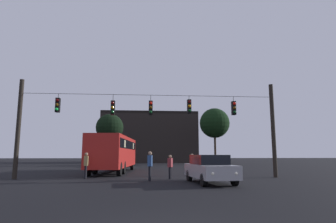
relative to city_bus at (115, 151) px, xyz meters
name	(u,v)px	position (x,y,z in m)	size (l,w,h in m)	color
ground_plane	(148,169)	(2.98, 5.51, -1.87)	(168.00, 168.00, 0.00)	black
overhead_signal_span	(150,121)	(2.97, -6.25, 1.87)	(17.28, 0.44, 6.44)	black
city_bus	(115,151)	(0.00, 0.00, 0.00)	(3.23, 11.14, 3.00)	#B21E19
car_near_right	(210,168)	(6.16, -9.71, -1.07)	(2.21, 4.46, 1.52)	#99999E
car_far_left	(122,160)	(-0.19, 10.02, -1.07)	(2.26, 4.48, 1.52)	#99999E
pedestrian_crossing_left	(86,164)	(-1.11, -6.37, -0.93)	(0.27, 0.38, 1.66)	black
pedestrian_crossing_center	(192,163)	(6.16, -3.97, -0.97)	(0.28, 0.38, 1.59)	black
pedestrian_crossing_right	(150,164)	(2.95, -8.13, -0.89)	(0.30, 0.40, 1.72)	black
pedestrian_near_bus	(170,166)	(4.25, -7.00, -1.03)	(0.36, 0.42, 1.51)	black
corner_building	(149,138)	(3.46, 31.80, 2.83)	(17.77, 12.27, 9.39)	black
tree_left_silhouette	(110,128)	(-2.52, 16.28, 3.49)	(3.97, 3.97, 7.36)	#2D2116
tree_behind_building	(215,123)	(13.53, 18.41, 4.53)	(4.67, 4.67, 8.75)	#2D2116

